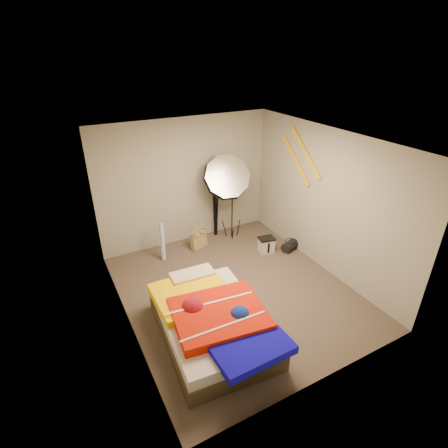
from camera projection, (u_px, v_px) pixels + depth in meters
floor at (236, 290)px, 5.82m from camera, size 4.00×4.00×0.00m
ceiling at (239, 141)px, 4.67m from camera, size 4.00×4.00×0.00m
wall_back at (186, 182)px, 6.81m from camera, size 3.50×0.00×3.50m
wall_front at (332, 301)px, 3.68m from camera, size 3.50×0.00×3.50m
wall_left at (120, 253)px, 4.52m from camera, size 0.00×4.00×4.00m
wall_right at (325, 202)px, 5.98m from camera, size 0.00×4.00×4.00m
tote_bag at (199, 240)px, 6.96m from camera, size 0.40×0.28×0.38m
wrapping_roll at (163, 242)px, 6.53m from camera, size 0.15×0.22×0.73m
camera_case at (266, 245)px, 6.84m from camera, size 0.32×0.25×0.29m
duffel_bag at (290, 246)px, 6.91m from camera, size 0.37×0.29×0.20m
wall_stripe_upper at (306, 153)px, 6.12m from camera, size 0.02×0.91×0.78m
wall_stripe_lower at (296, 161)px, 6.41m from camera, size 0.02×0.91×0.78m
bed at (212, 321)px, 4.79m from camera, size 1.47×2.10×0.56m
photo_umbrella at (226, 178)px, 6.69m from camera, size 1.20×0.95×1.91m
camera_tripod at (215, 200)px, 7.16m from camera, size 0.09×0.09×1.40m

